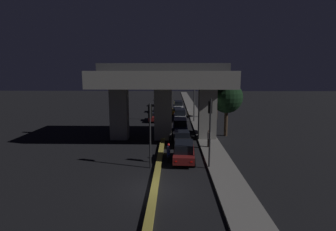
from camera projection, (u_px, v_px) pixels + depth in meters
ground_plane at (155, 189)px, 17.16m from camera, size 200.00×200.00×0.00m
median_divider at (168, 112)px, 51.69m from camera, size 0.46×126.00×0.26m
sidewalk_right at (197, 118)px, 44.67m from camera, size 2.28×126.00×0.16m
elevated_overpass at (163, 85)px, 29.47m from camera, size 14.99×9.42×8.66m
traffic_light_left_of_median at (150, 124)px, 20.60m from camera, size 0.30×0.49×5.23m
traffic_light_right_of_median at (210, 122)px, 20.45m from camera, size 0.30×0.49×5.60m
street_lamp at (192, 89)px, 40.25m from camera, size 2.28×0.32×8.95m
car_dark_red_lead at (184, 151)px, 22.51m from camera, size 2.06×4.24×1.69m
car_black_second at (182, 137)px, 28.06m from camera, size 2.06×4.49×1.45m
car_dark_blue_third at (180, 125)px, 33.95m from camera, size 2.05×4.39×1.76m
car_white_fourth at (180, 114)px, 42.46m from camera, size 2.05×4.46×1.87m
car_taxi_yellow_fifth at (177, 111)px, 48.70m from camera, size 1.97×4.12×1.38m
car_white_sixth at (178, 105)px, 54.54m from camera, size 2.17×4.48×1.93m
car_dark_red_lead_oncoming at (155, 117)px, 42.10m from camera, size 1.90×4.68×1.33m
car_black_second_oncoming at (159, 108)px, 51.59m from camera, size 1.98×4.05×1.68m
car_dark_red_third_oncoming at (160, 102)px, 62.01m from camera, size 2.08×4.75×1.76m
car_dark_green_fourth_oncoming at (162, 98)px, 74.52m from camera, size 2.18×4.58×1.45m
motorcycle_blue_filtering_near at (168, 153)px, 22.95m from camera, size 0.32×1.97×1.48m
motorcycle_black_filtering_mid at (170, 135)px, 29.81m from camera, size 0.32×1.87×1.43m
pedestrian_on_sidewalk at (209, 138)px, 26.42m from camera, size 0.35×0.35×1.76m
roadside_tree_kerbside_near at (227, 98)px, 31.29m from camera, size 3.78×3.78×6.61m
roadside_tree_kerbside_mid at (217, 88)px, 43.67m from camera, size 3.36×3.36×6.90m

